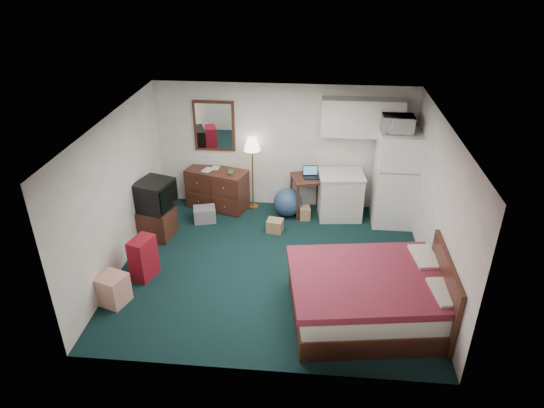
# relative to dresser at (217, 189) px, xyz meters

# --- Properties ---
(floor) EXTENTS (5.00, 4.50, 0.01)m
(floor) POSITION_rel_dresser_xyz_m (1.31, -1.98, -0.41)
(floor) COLOR black
(floor) RESTS_ON ground
(ceiling) EXTENTS (5.00, 4.50, 0.01)m
(ceiling) POSITION_rel_dresser_xyz_m (1.31, -1.98, 2.09)
(ceiling) COLOR beige
(ceiling) RESTS_ON walls
(walls) EXTENTS (5.01, 4.51, 2.50)m
(walls) POSITION_rel_dresser_xyz_m (1.31, -1.98, 0.84)
(walls) COLOR beige
(walls) RESTS_ON floor
(mirror) EXTENTS (0.80, 0.06, 1.00)m
(mirror) POSITION_rel_dresser_xyz_m (-0.04, 0.24, 1.24)
(mirror) COLOR white
(mirror) RESTS_ON walls
(upper_cabinets) EXTENTS (1.50, 0.35, 0.70)m
(upper_cabinets) POSITION_rel_dresser_xyz_m (2.76, 0.10, 1.54)
(upper_cabinets) COLOR silver
(upper_cabinets) RESTS_ON walls
(headboard) EXTENTS (0.06, 1.56, 1.00)m
(headboard) POSITION_rel_dresser_xyz_m (3.77, -3.07, 0.14)
(headboard) COLOR black
(headboard) RESTS_ON walls
(dresser) EXTENTS (1.30, 0.87, 0.81)m
(dresser) POSITION_rel_dresser_xyz_m (0.00, 0.00, 0.00)
(dresser) COLOR black
(dresser) RESTS_ON floor
(floor_lamp) EXTENTS (0.36, 0.36, 1.50)m
(floor_lamp) POSITION_rel_dresser_xyz_m (0.71, 0.07, 0.34)
(floor_lamp) COLOR #C08941
(floor_lamp) RESTS_ON floor
(desk) EXTENTS (0.76, 0.76, 0.77)m
(desk) POSITION_rel_dresser_xyz_m (1.83, -0.05, -0.02)
(desk) COLOR black
(desk) RESTS_ON floor
(exercise_ball) EXTENTS (0.59, 0.59, 0.56)m
(exercise_ball) POSITION_rel_dresser_xyz_m (1.44, -0.21, -0.13)
(exercise_ball) COLOR navy
(exercise_ball) RESTS_ON floor
(kitchen_counter) EXTENTS (0.87, 0.70, 0.89)m
(kitchen_counter) POSITION_rel_dresser_xyz_m (2.45, -0.16, 0.04)
(kitchen_counter) COLOR silver
(kitchen_counter) RESTS_ON floor
(fridge) EXTENTS (0.75, 0.75, 1.82)m
(fridge) POSITION_rel_dresser_xyz_m (3.44, -0.25, 0.50)
(fridge) COLOR white
(fridge) RESTS_ON floor
(bed) EXTENTS (2.39, 1.99, 0.69)m
(bed) POSITION_rel_dresser_xyz_m (2.79, -3.07, -0.06)
(bed) COLOR maroon
(bed) RESTS_ON floor
(tv_stand) EXTENTS (0.63, 0.67, 0.56)m
(tv_stand) POSITION_rel_dresser_xyz_m (-0.89, -1.19, -0.13)
(tv_stand) COLOR black
(tv_stand) RESTS_ON floor
(suitcase) EXTENTS (0.38, 0.49, 0.71)m
(suitcase) POSITION_rel_dresser_xyz_m (-0.72, -2.44, -0.05)
(suitcase) COLOR maroon
(suitcase) RESTS_ON floor
(retail_box) EXTENTS (0.48, 0.48, 0.47)m
(retail_box) POSITION_rel_dresser_xyz_m (-0.97, -3.11, -0.17)
(retail_box) COLOR silver
(retail_box) RESTS_ON floor
(file_bin) EXTENTS (0.48, 0.41, 0.29)m
(file_bin) POSITION_rel_dresser_xyz_m (-0.15, -0.59, -0.26)
(file_bin) COLOR gray
(file_bin) RESTS_ON floor
(cardboard_box_a) EXTENTS (0.32, 0.29, 0.24)m
(cardboard_box_a) POSITION_rel_dresser_xyz_m (1.24, -0.85, -0.29)
(cardboard_box_a) COLOR olive
(cardboard_box_a) RESTS_ON floor
(cardboard_box_b) EXTENTS (0.24, 0.27, 0.24)m
(cardboard_box_b) POSITION_rel_dresser_xyz_m (1.78, -0.31, -0.29)
(cardboard_box_b) COLOR olive
(cardboard_box_b) RESTS_ON floor
(laptop) EXTENTS (0.33, 0.28, 0.20)m
(laptop) POSITION_rel_dresser_xyz_m (1.87, -0.08, 0.47)
(laptop) COLOR black
(laptop) RESTS_ON desk
(crt_tv) EXTENTS (0.74, 0.76, 0.53)m
(crt_tv) POSITION_rel_dresser_xyz_m (-0.88, -1.17, 0.42)
(crt_tv) COLOR black
(crt_tv) RESTS_ON tv_stand
(microwave) EXTENTS (0.56, 0.32, 0.38)m
(microwave) POSITION_rel_dresser_xyz_m (3.35, -0.27, 1.60)
(microwave) COLOR white
(microwave) RESTS_ON fridge
(book_a) EXTENTS (0.17, 0.08, 0.24)m
(book_a) POSITION_rel_dresser_xyz_m (-0.25, 0.01, 0.53)
(book_a) COLOR olive
(book_a) RESTS_ON dresser
(book_b) EXTENTS (0.16, 0.02, 0.21)m
(book_b) POSITION_rel_dresser_xyz_m (-0.11, 0.09, 0.51)
(book_b) COLOR olive
(book_b) RESTS_ON dresser
(mug) EXTENTS (0.14, 0.13, 0.11)m
(mug) POSITION_rel_dresser_xyz_m (0.31, -0.15, 0.46)
(mug) COLOR #4B923A
(mug) RESTS_ON dresser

